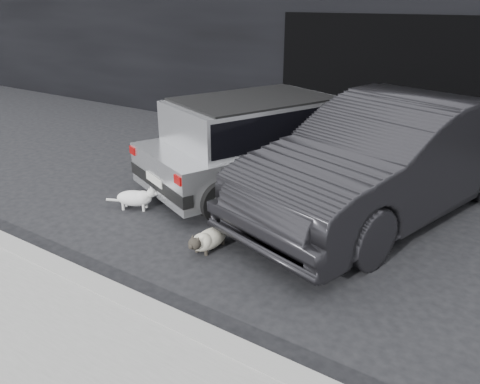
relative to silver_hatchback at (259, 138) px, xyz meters
The scene contains 9 objects.
ground 1.30m from the silver_hatchback, 100.01° to the right, with size 80.00×80.00×0.00m, color black.
building_facade 5.33m from the silver_hatchback, 80.65° to the left, with size 34.00×4.00×5.00m, color black.
garage_opening 3.12m from the silver_hatchback, 74.56° to the left, with size 4.00×0.10×2.60m, color black.
curb 3.78m from the silver_hatchback, 77.25° to the right, with size 18.00×0.25×0.12m, color gray.
sidewalk 4.95m from the silver_hatchback, 80.35° to the right, with size 18.00×2.20×0.11m, color gray.
silver_hatchback is the anchor object (origin of this frame).
second_car 2.10m from the silver_hatchback, ahead, with size 1.75×5.01×1.65m, color black.
cat_siamese 2.44m from the silver_hatchback, 73.79° to the right, with size 0.29×0.86×0.29m.
cat_white 2.17m from the silver_hatchback, 116.63° to the right, with size 0.70×0.47×0.36m.
Camera 1 is at (3.97, -5.21, 2.87)m, focal length 35.00 mm.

